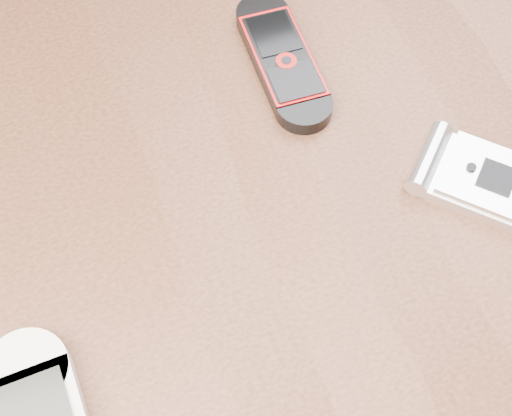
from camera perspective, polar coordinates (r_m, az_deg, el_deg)
name	(u,v)px	position (r m, az deg, el deg)	size (l,w,h in m)	color
table	(250,286)	(0.55, -0.48, -6.23)	(1.20, 0.80, 0.75)	black
nokia_black_red	(282,59)	(0.53, 2.12, 11.79)	(0.04, 0.13, 0.01)	black
motorola_razr	(499,184)	(0.49, 18.83, 1.80)	(0.05, 0.11, 0.02)	silver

